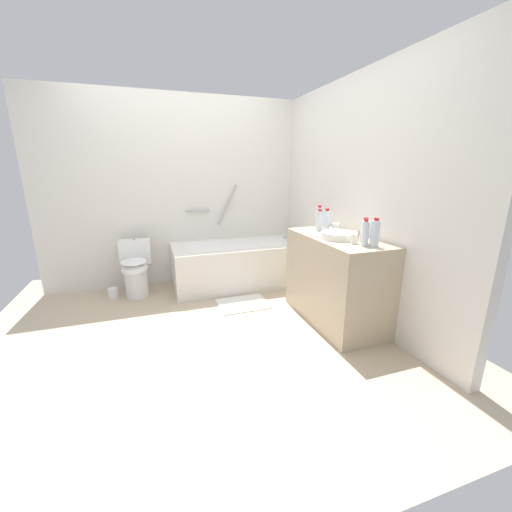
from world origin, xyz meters
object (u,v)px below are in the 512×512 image
Objects in this scene: sink_basin at (339,235)px; water_bottle_5 at (327,222)px; bathtub at (240,263)px; bath_mat at (243,304)px; water_bottle_3 at (375,233)px; water_bottle_1 at (365,233)px; water_bottle_4 at (365,231)px; water_bottle_0 at (319,221)px; toilet at (136,268)px; sink_faucet at (357,234)px; toilet_paper_roll at (113,293)px; drinking_glass_1 at (354,239)px; water_bottle_2 at (319,218)px; drinking_glass_0 at (336,228)px.

water_bottle_5 reaches higher than sink_basin.
bathtub is 0.70m from bath_mat.
water_bottle_1 is at bearing 142.84° from water_bottle_3.
water_bottle_5 reaches higher than water_bottle_4.
bathtub is 3.09× the size of bath_mat.
water_bottle_5 reaches higher than water_bottle_0.
water_bottle_1 is (0.02, -0.69, 0.00)m from water_bottle_0.
sink_basin is 0.39m from water_bottle_0.
bathtub is 2.56× the size of toilet.
sink_faucet is 0.28× the size of bath_mat.
water_bottle_5 is (0.58, -1.05, 0.66)m from bathtub.
sink_basin is at bearing 96.42° from water_bottle_1.
toilet_paper_roll is (-2.18, 1.72, -0.89)m from water_bottle_3.
water_bottle_0 is (0.01, 0.38, 0.07)m from sink_basin.
water_bottle_5 is 0.48m from drinking_glass_1.
water_bottle_4 is at bearing -82.37° from water_bottle_5.
water_bottle_4 is at bearing -113.17° from sink_faucet.
toilet is at bearing 143.23° from sink_basin.
water_bottle_1 reaches higher than toilet.
sink_basin reaches higher than toilet_paper_roll.
sink_faucet is at bearing -73.74° from water_bottle_2.
water_bottle_1 is 0.53m from drinking_glass_0.
bathtub reaches higher than toilet_paper_roll.
sink_basin is at bearing 91.41° from drinking_glass_1.
water_bottle_4 is at bearing -36.38° from toilet_paper_roll.
bathtub reaches higher than water_bottle_0.
sink_basin is 0.61× the size of bath_mat.
sink_basin is at bearing 56.44° from toilet.
bathtub is at bearing 120.60° from drinking_glass_0.
sink_basin is 0.19m from sink_faucet.
toilet_paper_roll is at bearing 142.91° from drinking_glass_1.
water_bottle_4 is 0.45m from drinking_glass_0.
water_bottle_4 is 2.84m from toilet_paper_roll.
toilet_paper_roll is at bearing 143.62° from water_bottle_4.
water_bottle_4 is at bearing -68.82° from sink_basin.
bathtub reaches higher than water_bottle_1.
toilet is 5.89× the size of toilet_paper_roll.
water_bottle_4 is 2.00× the size of toilet_paper_roll.
water_bottle_4 is at bearing -49.25° from bath_mat.
water_bottle_5 is (-0.17, 0.26, 0.08)m from sink_faucet.
bathtub is 10.94× the size of sink_faucet.
water_bottle_0 is 0.69m from water_bottle_1.
sink_faucet is 1.42m from bath_mat.
toilet is 2.46m from drinking_glass_1.
sink_faucet is 2.77m from toilet_paper_roll.
water_bottle_1 reaches higher than water_bottle_0.
sink_basin is 1.39× the size of water_bottle_3.
toilet is at bearing -2.25° from toilet_paper_roll.
bath_mat is at bearing 135.71° from sink_basin.
water_bottle_3 is (0.06, -0.05, 0.01)m from water_bottle_1.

